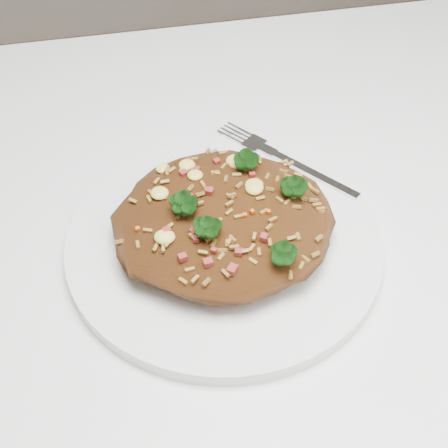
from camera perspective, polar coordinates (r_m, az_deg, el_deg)
The scene contains 4 objects.
dining_table at distance 0.62m, azimuth 2.40°, elevation -8.34°, with size 1.20×0.80×0.75m.
plate at distance 0.54m, azimuth 0.00°, elevation -1.59°, with size 0.27×0.27×0.01m, color white.
fried_rice at distance 0.52m, azimuth 0.05°, elevation 0.94°, with size 0.19×0.17×0.06m.
fork at distance 0.61m, azimuth 6.35°, elevation 5.54°, with size 0.11×0.14×0.00m.
Camera 1 is at (-0.10, -0.34, 1.16)m, focal length 50.00 mm.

